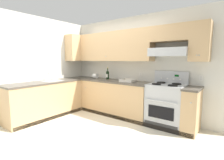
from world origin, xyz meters
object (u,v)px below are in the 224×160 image
object	(u,v)px
stove	(166,105)
wine_bottle	(108,75)
bowl	(128,81)
paper_towel_roll	(95,76)

from	to	relation	value
stove	wine_bottle	distance (m)	1.79
bowl	paper_towel_roll	world-z (taller)	paper_towel_roll
stove	wine_bottle	xyz separation A→B (m)	(-1.70, 0.10, 0.56)
stove	paper_towel_roll	size ratio (longest dim) A/B	8.74
wine_bottle	paper_towel_roll	distance (m)	0.46
stove	wine_bottle	bearing A→B (deg)	176.63
stove	bowl	size ratio (longest dim) A/B	3.38
stove	paper_towel_roll	xyz separation A→B (m)	(-2.15, 0.09, 0.50)
wine_bottle	bowl	distance (m)	0.74
stove	paper_towel_roll	bearing A→B (deg)	177.57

